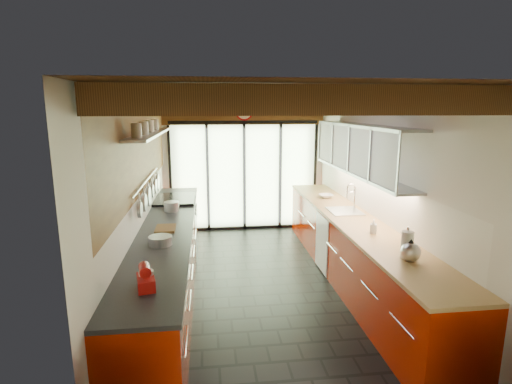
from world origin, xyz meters
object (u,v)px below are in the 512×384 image
stand_mixer (146,278)px  kettle (411,251)px  soap_bottle (373,226)px  paper_towel (407,245)px  bowl (326,196)px

stand_mixer → kettle: size_ratio=0.98×
soap_bottle → paper_towel: bearing=-90.0°
stand_mixer → paper_towel: 2.57m
paper_towel → kettle: bearing=-90.0°
paper_towel → bowl: 2.80m
paper_towel → soap_bottle: 0.83m
kettle → soap_bottle: kettle is taller
paper_towel → bowl: (0.00, 2.80, -0.11)m
stand_mixer → paper_towel: paper_towel is taller
stand_mixer → paper_towel: (2.54, 0.39, 0.05)m
kettle → bowl: 2.88m
stand_mixer → bowl: 4.08m
stand_mixer → kettle: 2.56m
paper_towel → bowl: size_ratio=1.40×
stand_mixer → bowl: stand_mixer is taller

